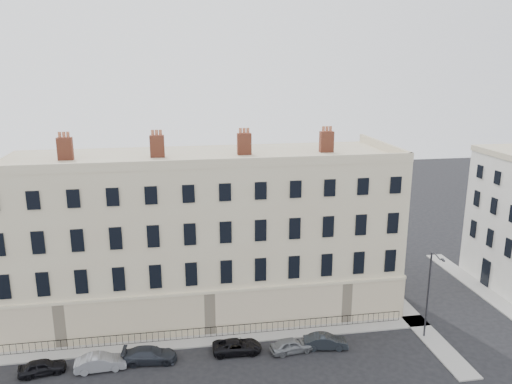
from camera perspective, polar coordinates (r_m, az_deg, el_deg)
The scene contains 13 objects.
ground at distance 41.97m, azimuth 4.14°, elevation -19.32°, with size 160.00×160.00×0.00m, color black.
terrace at distance 48.49m, azimuth -5.95°, elevation -4.62°, with size 36.22×12.22×17.00m.
pavement_terrace at distance 45.27m, azimuth -10.41°, elevation -16.69°, with size 48.00×2.00×0.12m, color gray.
pavement_east_return at distance 52.49m, azimuth 16.26°, elevation -12.43°, with size 2.00×24.00×0.12m, color gray.
pavement_adjacent at distance 58.80m, azimuth 24.37°, elevation -10.17°, with size 2.00×20.00×0.12m, color gray.
railings at distance 45.42m, azimuth -5.19°, elevation -15.66°, with size 35.00×0.04×0.96m.
car_a at distance 44.03m, azimuth -23.24°, elevation -17.90°, with size 1.41×3.50×1.19m, color black.
car_b at distance 43.00m, azimuth -17.34°, elevation -18.08°, with size 1.37×3.92×1.29m, color gray.
car_c at distance 42.97m, azimuth -12.04°, elevation -17.75°, with size 1.75×4.31×1.25m, color #23262E.
car_d at distance 43.31m, azimuth -2.17°, elevation -17.21°, with size 1.89×4.10×1.14m, color black.
car_e at distance 43.44m, azimuth 4.05°, elevation -17.07°, with size 1.44×3.59×1.22m, color slate.
car_f at distance 44.22m, azimuth 7.95°, elevation -16.57°, with size 1.30×3.73×1.23m, color black.
streetlamp at distance 45.93m, azimuth 19.16°, elevation -10.70°, with size 0.47×1.70×7.94m.
Camera 1 is at (-8.58, -33.77, 23.39)m, focal length 35.00 mm.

